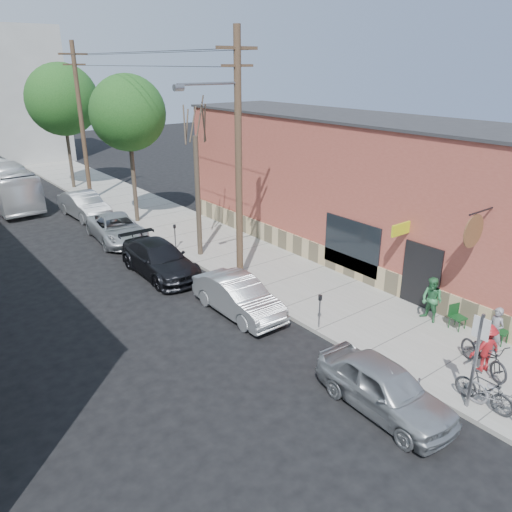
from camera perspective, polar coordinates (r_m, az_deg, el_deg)
ground at (r=16.57m, az=1.78°, el=-11.05°), size 120.00×120.00×0.00m
sidewalk at (r=26.93m, az=-6.21°, el=2.08°), size 4.50×58.00×0.15m
cafe_building at (r=24.54m, az=10.72°, el=7.79°), size 6.60×20.20×6.61m
sign_post at (r=14.35m, az=23.90°, el=-10.06°), size 0.07×0.45×2.80m
parking_meter_near at (r=17.50m, az=7.31°, el=-5.67°), size 0.14×0.14×1.24m
parking_meter_far at (r=25.08m, az=-9.25°, el=2.67°), size 0.14×0.14×1.24m
utility_pole_near at (r=19.79m, az=-2.15°, el=11.20°), size 3.57×0.28×10.00m
utility_pole_far at (r=35.12m, az=-19.34°, el=14.36°), size 1.80×0.28×10.00m
tree_bare at (r=23.59m, az=-6.66°, el=6.67°), size 0.24×0.24×5.65m
tree_leafy_mid at (r=29.16m, az=-14.44°, el=15.53°), size 4.13×4.13×8.20m
tree_leafy_far at (r=39.26m, az=-21.26°, el=16.31°), size 5.01×5.01×8.78m
patio_chair_a at (r=18.82m, az=22.10°, el=-6.50°), size 0.61×0.61×0.88m
patio_chair_b at (r=18.46m, az=26.12°, el=-7.72°), size 0.60×0.60×0.88m
patron_grey at (r=17.68m, az=25.66°, el=-7.66°), size 0.52×0.65×1.56m
patron_green at (r=18.85m, az=19.45°, el=-4.74°), size 0.70×0.86×1.66m
cyclist at (r=16.58m, az=24.75°, el=-9.49°), size 1.13×0.88×1.54m
cyclist_bike at (r=16.70m, az=24.62°, el=-10.21°), size 1.40×2.12×1.05m
parked_bike_a at (r=15.13m, az=24.64°, el=-13.78°), size 0.49×1.68×1.00m
parked_bike_b at (r=15.00m, az=26.25°, el=-14.34°), size 0.75×1.97×1.03m
car_0 at (r=14.27m, az=14.46°, el=-14.36°), size 1.85×4.19×1.40m
car_1 at (r=18.69m, az=-2.04°, el=-4.63°), size 1.49×4.26×1.40m
car_2 at (r=22.52m, az=-10.98°, el=-0.34°), size 2.10×5.00×1.44m
car_3 at (r=27.35m, az=-15.59°, el=3.04°), size 2.74×5.09×1.36m
car_4 at (r=32.15m, az=-19.01°, el=5.50°), size 1.84×4.72×1.53m
bus at (r=37.27m, az=-27.00°, el=7.38°), size 2.50×10.00×2.78m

